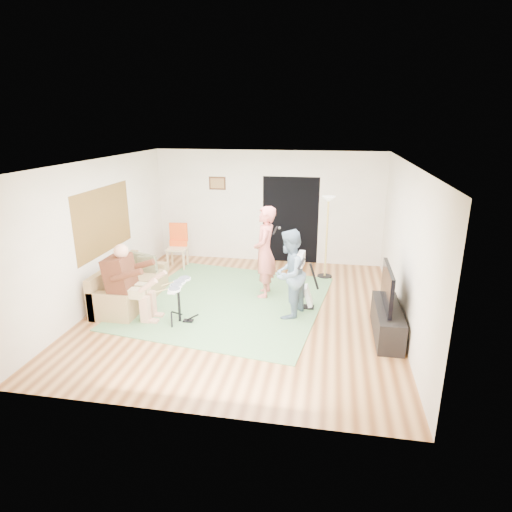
{
  "coord_description": "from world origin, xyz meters",
  "views": [
    {
      "loc": [
        1.49,
        -7.12,
        3.38
      ],
      "look_at": [
        0.18,
        0.3,
        0.97
      ],
      "focal_mm": 30.0,
      "sensor_mm": 36.0,
      "label": 1
    }
  ],
  "objects_px": {
    "singer": "(265,252)",
    "guitarist": "(289,274)",
    "television": "(387,287)",
    "drum_kit": "(179,305)",
    "sofa": "(127,290)",
    "dining_chair": "(178,252)",
    "torchiere_lamp": "(327,223)",
    "guitar_spare": "(308,296)",
    "tv_cabinet": "(387,322)"
  },
  "relations": [
    {
      "from": "drum_kit",
      "to": "torchiere_lamp",
      "type": "distance_m",
      "value": 3.76
    },
    {
      "from": "torchiere_lamp",
      "to": "drum_kit",
      "type": "bearing_deg",
      "value": -132.11
    },
    {
      "from": "singer",
      "to": "dining_chair",
      "type": "xyz_separation_m",
      "value": [
        -2.3,
        1.35,
        -0.54
      ]
    },
    {
      "from": "tv_cabinet",
      "to": "television",
      "type": "bearing_deg",
      "value": 180.0
    },
    {
      "from": "singer",
      "to": "tv_cabinet",
      "type": "bearing_deg",
      "value": 56.77
    },
    {
      "from": "torchiere_lamp",
      "to": "television",
      "type": "bearing_deg",
      "value": -68.82
    },
    {
      "from": "dining_chair",
      "to": "torchiere_lamp",
      "type": "bearing_deg",
      "value": -6.41
    },
    {
      "from": "sofa",
      "to": "singer",
      "type": "height_order",
      "value": "singer"
    },
    {
      "from": "sofa",
      "to": "guitarist",
      "type": "distance_m",
      "value": 3.17
    },
    {
      "from": "tv_cabinet",
      "to": "singer",
      "type": "bearing_deg",
      "value": 149.35
    },
    {
      "from": "guitar_spare",
      "to": "dining_chair",
      "type": "xyz_separation_m",
      "value": [
        -3.2,
        1.82,
        0.12
      ]
    },
    {
      "from": "dining_chair",
      "to": "singer",
      "type": "bearing_deg",
      "value": -35.62
    },
    {
      "from": "singer",
      "to": "sofa",
      "type": "bearing_deg",
      "value": -75.63
    },
    {
      "from": "torchiere_lamp",
      "to": "singer",
      "type": "bearing_deg",
      "value": -132.56
    },
    {
      "from": "drum_kit",
      "to": "singer",
      "type": "distance_m",
      "value": 2.0
    },
    {
      "from": "tv_cabinet",
      "to": "guitar_spare",
      "type": "bearing_deg",
      "value": 147.42
    },
    {
      "from": "dining_chair",
      "to": "tv_cabinet",
      "type": "height_order",
      "value": "dining_chair"
    },
    {
      "from": "drum_kit",
      "to": "guitarist",
      "type": "xyz_separation_m",
      "value": [
        1.84,
        0.58,
        0.47
      ]
    },
    {
      "from": "drum_kit",
      "to": "tv_cabinet",
      "type": "bearing_deg",
      "value": 1.81
    },
    {
      "from": "singer",
      "to": "television",
      "type": "bearing_deg",
      "value": 56.19
    },
    {
      "from": "drum_kit",
      "to": "television",
      "type": "relative_size",
      "value": 0.69
    },
    {
      "from": "drum_kit",
      "to": "torchiere_lamp",
      "type": "bearing_deg",
      "value": 47.89
    },
    {
      "from": "drum_kit",
      "to": "dining_chair",
      "type": "xyz_separation_m",
      "value": [
        -1.02,
        2.78,
        0.05
      ]
    },
    {
      "from": "dining_chair",
      "to": "sofa",
      "type": "bearing_deg",
      "value": -102.24
    },
    {
      "from": "sofa",
      "to": "guitar_spare",
      "type": "distance_m",
      "value": 3.47
    },
    {
      "from": "sofa",
      "to": "guitarist",
      "type": "height_order",
      "value": "guitarist"
    },
    {
      "from": "guitarist",
      "to": "drum_kit",
      "type": "bearing_deg",
      "value": -54.92
    },
    {
      "from": "drum_kit",
      "to": "torchiere_lamp",
      "type": "height_order",
      "value": "torchiere_lamp"
    },
    {
      "from": "singer",
      "to": "television",
      "type": "xyz_separation_m",
      "value": [
        2.18,
        -1.32,
        -0.06
      ]
    },
    {
      "from": "singer",
      "to": "guitarist",
      "type": "relative_size",
      "value": 1.14
    },
    {
      "from": "guitarist",
      "to": "television",
      "type": "relative_size",
      "value": 1.46
    },
    {
      "from": "sofa",
      "to": "dining_chair",
      "type": "height_order",
      "value": "dining_chair"
    },
    {
      "from": "torchiere_lamp",
      "to": "television",
      "type": "xyz_separation_m",
      "value": [
        1.01,
        -2.59,
        -0.4
      ]
    },
    {
      "from": "television",
      "to": "guitarist",
      "type": "bearing_deg",
      "value": 163.89
    },
    {
      "from": "sofa",
      "to": "singer",
      "type": "bearing_deg",
      "value": 16.95
    },
    {
      "from": "dining_chair",
      "to": "television",
      "type": "bearing_deg",
      "value": -36.02
    },
    {
      "from": "drum_kit",
      "to": "singer",
      "type": "bearing_deg",
      "value": 48.29
    },
    {
      "from": "guitar_spare",
      "to": "torchiere_lamp",
      "type": "xyz_separation_m",
      "value": [
        0.27,
        1.75,
        1.0
      ]
    },
    {
      "from": "singer",
      "to": "tv_cabinet",
      "type": "xyz_separation_m",
      "value": [
        2.23,
        -1.32,
        -0.66
      ]
    },
    {
      "from": "drum_kit",
      "to": "tv_cabinet",
      "type": "distance_m",
      "value": 3.5
    },
    {
      "from": "drum_kit",
      "to": "sofa",
      "type": "bearing_deg",
      "value": 153.15
    },
    {
      "from": "dining_chair",
      "to": "guitarist",
      "type": "bearing_deg",
      "value": -42.79
    },
    {
      "from": "guitar_spare",
      "to": "tv_cabinet",
      "type": "relative_size",
      "value": 0.63
    },
    {
      "from": "drum_kit",
      "to": "torchiere_lamp",
      "type": "relative_size",
      "value": 0.41
    },
    {
      "from": "sofa",
      "to": "torchiere_lamp",
      "type": "xyz_separation_m",
      "value": [
        3.73,
        2.05,
        1.0
      ]
    },
    {
      "from": "singer",
      "to": "guitarist",
      "type": "xyz_separation_m",
      "value": [
        0.56,
        -0.85,
        -0.11
      ]
    },
    {
      "from": "torchiere_lamp",
      "to": "television",
      "type": "relative_size",
      "value": 1.67
    },
    {
      "from": "guitarist",
      "to": "dining_chair",
      "type": "height_order",
      "value": "guitarist"
    },
    {
      "from": "television",
      "to": "guitar_spare",
      "type": "bearing_deg",
      "value": 146.41
    },
    {
      "from": "tv_cabinet",
      "to": "sofa",
      "type": "bearing_deg",
      "value": 173.57
    }
  ]
}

